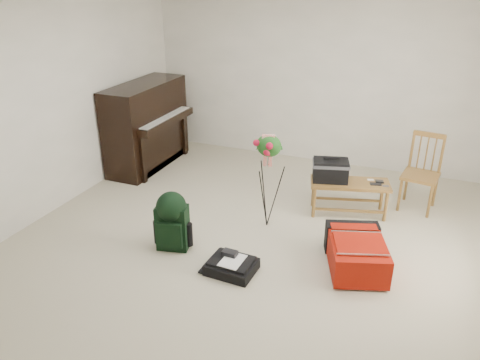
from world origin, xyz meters
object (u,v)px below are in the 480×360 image
at_px(red_suitcase, 357,250).
at_px(flower_stand, 268,182).
at_px(bench, 337,173).
at_px(black_duffel, 232,265).
at_px(piano, 147,127).
at_px(dining_chair, 421,173).
at_px(green_backpack, 172,218).

xyz_separation_m(red_suitcase, flower_stand, (-1.10, 0.42, 0.38)).
bearing_deg(bench, black_duffel, -127.24).
bearing_deg(flower_stand, bench, 29.81).
height_order(red_suitcase, black_duffel, red_suitcase).
bearing_deg(piano, flower_stand, -25.66).
xyz_separation_m(bench, dining_chair, (0.93, 0.47, -0.04)).
distance_m(red_suitcase, flower_stand, 1.24).
distance_m(piano, bench, 2.95).
relative_size(piano, flower_stand, 1.30).
bearing_deg(black_duffel, flower_stand, 91.43).
bearing_deg(black_duffel, piano, 139.60).
height_order(bench, dining_chair, dining_chair).
relative_size(black_duffel, flower_stand, 0.41).
bearing_deg(red_suitcase, dining_chair, 54.03).
distance_m(red_suitcase, green_backpack, 1.93).
bearing_deg(bench, flower_stand, -149.50).
xyz_separation_m(bench, red_suitcase, (0.45, -1.09, -0.33)).
height_order(dining_chair, green_backpack, dining_chair).
distance_m(dining_chair, green_backpack, 3.08).
bearing_deg(flower_stand, green_backpack, -148.76).
xyz_separation_m(bench, black_duffel, (-0.67, -1.68, -0.44)).
bearing_deg(dining_chair, bench, -144.93).
distance_m(dining_chair, red_suitcase, 1.66).
xyz_separation_m(bench, green_backpack, (-1.42, -1.51, -0.15)).
bearing_deg(dining_chair, green_backpack, -131.61).
relative_size(piano, dining_chair, 1.58).
xyz_separation_m(piano, flower_stand, (2.27, -1.09, -0.04)).
height_order(piano, red_suitcase, piano).
xyz_separation_m(dining_chair, black_duffel, (-1.61, -2.15, -0.39)).
bearing_deg(bench, red_suitcase, -83.02).
height_order(piano, green_backpack, piano).
xyz_separation_m(piano, black_duffel, (2.25, -2.09, -0.53)).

